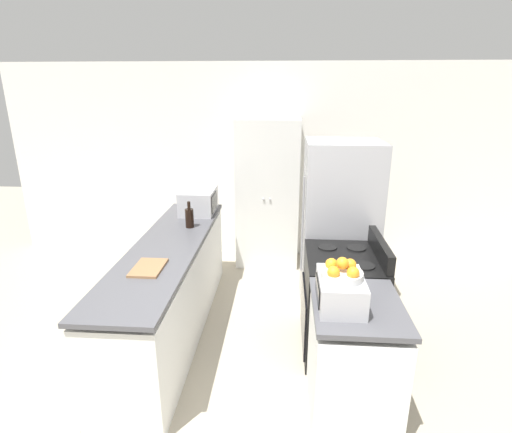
{
  "coord_description": "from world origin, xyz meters",
  "views": [
    {
      "loc": [
        0.27,
        -1.91,
        2.29
      ],
      "look_at": [
        0.0,
        1.88,
        1.05
      ],
      "focal_mm": 28.0,
      "sensor_mm": 36.0,
      "label": 1
    }
  ],
  "objects_px": {
    "toaster_oven": "(340,291)",
    "fruit_bowl": "(342,272)",
    "wine_bottle": "(190,217)",
    "stove": "(341,303)",
    "refrigerator": "(339,228)",
    "pantry_cabinet": "(268,194)",
    "microwave": "(199,201)"
  },
  "relations": [
    {
      "from": "pantry_cabinet",
      "to": "refrigerator",
      "type": "bearing_deg",
      "value": -54.65
    },
    {
      "from": "refrigerator",
      "to": "pantry_cabinet",
      "type": "bearing_deg",
      "value": 125.35
    },
    {
      "from": "stove",
      "to": "fruit_bowl",
      "type": "relative_size",
      "value": 3.98
    },
    {
      "from": "fruit_bowl",
      "to": "stove",
      "type": "bearing_deg",
      "value": 79.69
    },
    {
      "from": "refrigerator",
      "to": "fruit_bowl",
      "type": "height_order",
      "value": "refrigerator"
    },
    {
      "from": "fruit_bowl",
      "to": "wine_bottle",
      "type": "bearing_deg",
      "value": 132.48
    },
    {
      "from": "stove",
      "to": "refrigerator",
      "type": "bearing_deg",
      "value": 86.46
    },
    {
      "from": "toaster_oven",
      "to": "fruit_bowl",
      "type": "bearing_deg",
      "value": -97.26
    },
    {
      "from": "wine_bottle",
      "to": "toaster_oven",
      "type": "xyz_separation_m",
      "value": [
        1.34,
        -1.44,
        -0.0
      ]
    },
    {
      "from": "pantry_cabinet",
      "to": "stove",
      "type": "height_order",
      "value": "pantry_cabinet"
    },
    {
      "from": "microwave",
      "to": "wine_bottle",
      "type": "height_order",
      "value": "wine_bottle"
    },
    {
      "from": "stove",
      "to": "refrigerator",
      "type": "distance_m",
      "value": 0.89
    },
    {
      "from": "microwave",
      "to": "wine_bottle",
      "type": "xyz_separation_m",
      "value": [
        0.01,
        -0.52,
        -0.03
      ]
    },
    {
      "from": "toaster_oven",
      "to": "fruit_bowl",
      "type": "height_order",
      "value": "fruit_bowl"
    },
    {
      "from": "stove",
      "to": "wine_bottle",
      "type": "xyz_separation_m",
      "value": [
        -1.49,
        0.64,
        0.55
      ]
    },
    {
      "from": "pantry_cabinet",
      "to": "stove",
      "type": "bearing_deg",
      "value": -68.55
    },
    {
      "from": "toaster_oven",
      "to": "stove",
      "type": "bearing_deg",
      "value": 79.63
    },
    {
      "from": "stove",
      "to": "wine_bottle",
      "type": "height_order",
      "value": "wine_bottle"
    },
    {
      "from": "microwave",
      "to": "fruit_bowl",
      "type": "relative_size",
      "value": 1.86
    },
    {
      "from": "microwave",
      "to": "pantry_cabinet",
      "type": "bearing_deg",
      "value": 43.61
    },
    {
      "from": "wine_bottle",
      "to": "microwave",
      "type": "bearing_deg",
      "value": 91.59
    },
    {
      "from": "pantry_cabinet",
      "to": "toaster_oven",
      "type": "xyz_separation_m",
      "value": [
        0.59,
        -2.69,
        0.06
      ]
    },
    {
      "from": "stove",
      "to": "microwave",
      "type": "height_order",
      "value": "microwave"
    },
    {
      "from": "stove",
      "to": "pantry_cabinet",
      "type": "bearing_deg",
      "value": 111.45
    },
    {
      "from": "refrigerator",
      "to": "microwave",
      "type": "bearing_deg",
      "value": 165.88
    },
    {
      "from": "stove",
      "to": "fruit_bowl",
      "type": "xyz_separation_m",
      "value": [
        -0.15,
        -0.82,
        0.7
      ]
    },
    {
      "from": "microwave",
      "to": "toaster_oven",
      "type": "height_order",
      "value": "microwave"
    },
    {
      "from": "microwave",
      "to": "fruit_bowl",
      "type": "bearing_deg",
      "value": -55.71
    },
    {
      "from": "fruit_bowl",
      "to": "toaster_oven",
      "type": "bearing_deg",
      "value": 82.74
    },
    {
      "from": "wine_bottle",
      "to": "toaster_oven",
      "type": "relative_size",
      "value": 0.65
    },
    {
      "from": "pantry_cabinet",
      "to": "toaster_oven",
      "type": "bearing_deg",
      "value": -77.53
    },
    {
      "from": "pantry_cabinet",
      "to": "microwave",
      "type": "bearing_deg",
      "value": -136.39
    }
  ]
}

